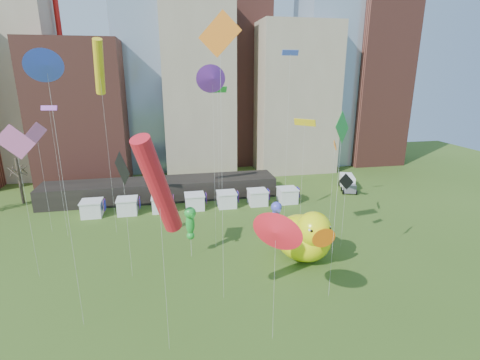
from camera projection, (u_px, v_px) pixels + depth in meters
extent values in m
cube|color=gray|center=(17.00, 69.00, 68.54)|extent=(14.00, 12.00, 42.00)
cube|color=brown|center=(82.00, 113.00, 67.47)|extent=(16.00, 14.00, 26.00)
cube|color=#8C9EB2|center=(144.00, 36.00, 73.13)|extent=(12.00, 12.00, 55.00)
cube|color=gray|center=(197.00, 89.00, 74.27)|extent=(14.00, 14.00, 34.00)
cube|color=brown|center=(239.00, 6.00, 76.96)|extent=(12.00, 12.00, 68.00)
cube|color=gray|center=(292.00, 99.00, 76.76)|extent=(16.00, 14.00, 30.00)
cube|color=#8C9EB2|center=(331.00, 55.00, 79.86)|extent=(14.00, 12.00, 48.00)
cube|color=brown|center=(374.00, 83.00, 81.59)|extent=(12.00, 12.00, 36.00)
cube|color=black|center=(162.00, 189.00, 60.22)|extent=(38.00, 6.00, 3.20)
cube|color=white|center=(92.00, 209.00, 52.83)|extent=(2.80, 2.80, 2.20)
cube|color=red|center=(105.00, 205.00, 53.03)|extent=(0.08, 1.40, 1.60)
cube|color=white|center=(128.00, 207.00, 53.78)|extent=(2.80, 2.80, 2.20)
cube|color=red|center=(140.00, 203.00, 53.98)|extent=(0.08, 1.40, 1.60)
cube|color=white|center=(162.00, 204.00, 54.73)|extent=(2.80, 2.80, 2.20)
cube|color=red|center=(174.00, 200.00, 54.93)|extent=(0.08, 1.40, 1.60)
cube|color=white|center=(195.00, 202.00, 55.68)|extent=(2.80, 2.80, 2.20)
cube|color=red|center=(206.00, 198.00, 55.88)|extent=(0.08, 1.40, 1.60)
cube|color=white|center=(227.00, 200.00, 56.63)|extent=(2.80, 2.80, 2.20)
cube|color=red|center=(238.00, 196.00, 56.83)|extent=(0.08, 1.40, 1.60)
cube|color=white|center=(257.00, 198.00, 57.58)|extent=(2.80, 2.80, 2.20)
cube|color=red|center=(268.00, 194.00, 57.78)|extent=(0.08, 1.40, 1.60)
cube|color=white|center=(287.00, 196.00, 58.53)|extent=(2.80, 2.80, 2.20)
cube|color=red|center=(298.00, 192.00, 58.73)|extent=(0.08, 1.40, 1.60)
cylinder|color=#382B21|center=(20.00, 181.00, 57.31)|extent=(0.44, 0.44, 7.50)
ellipsoid|color=#F5FF0D|center=(303.00, 237.00, 40.55)|extent=(6.82, 7.72, 4.94)
ellipsoid|color=#F5FF0D|center=(292.00, 229.00, 43.07)|extent=(1.79, 1.47, 2.00)
sphere|color=#F5FF0D|center=(314.00, 229.00, 37.98)|extent=(4.15, 4.15, 3.72)
cone|color=orange|center=(321.00, 236.00, 36.58)|extent=(2.24, 1.92, 2.04)
sphere|color=white|center=(310.00, 230.00, 36.59)|extent=(0.67, 0.67, 0.67)
sphere|color=white|center=(328.00, 227.00, 37.22)|extent=(0.67, 0.67, 0.67)
sphere|color=black|center=(312.00, 231.00, 36.31)|extent=(0.33, 0.33, 0.33)
sphere|color=black|center=(329.00, 228.00, 36.93)|extent=(0.33, 0.33, 0.33)
ellipsoid|color=white|center=(273.00, 230.00, 45.84)|extent=(2.83, 3.26, 2.18)
ellipsoid|color=white|center=(271.00, 226.00, 47.00)|extent=(0.76, 0.61, 0.88)
sphere|color=white|center=(275.00, 227.00, 44.67)|extent=(1.74, 1.74, 1.64)
cone|color=orange|center=(277.00, 229.00, 44.02)|extent=(0.95, 0.79, 0.90)
sphere|color=white|center=(273.00, 227.00, 44.12)|extent=(0.30, 0.30, 0.30)
sphere|color=white|center=(280.00, 226.00, 44.23)|extent=(0.30, 0.30, 0.30)
sphere|color=black|center=(273.00, 227.00, 43.98)|extent=(0.15, 0.15, 0.15)
sphere|color=black|center=(280.00, 227.00, 44.10)|extent=(0.15, 0.15, 0.15)
cylinder|color=silver|center=(191.00, 240.00, 40.90)|extent=(0.03, 0.03, 4.05)
ellipsoid|color=green|center=(190.00, 224.00, 40.32)|extent=(1.16, 1.03, 2.56)
sphere|color=green|center=(190.00, 213.00, 39.79)|extent=(1.56, 1.56, 1.31)
cone|color=green|center=(190.00, 215.00, 39.26)|extent=(0.63, 0.90, 0.46)
sphere|color=green|center=(191.00, 236.00, 40.79)|extent=(0.91, 0.91, 0.91)
cylinder|color=silver|center=(275.00, 230.00, 44.19)|extent=(0.03, 0.03, 3.44)
ellipsoid|color=#4548D1|center=(276.00, 217.00, 43.70)|extent=(1.03, 0.85, 2.57)
sphere|color=#4548D1|center=(276.00, 207.00, 43.17)|extent=(1.34, 1.34, 1.31)
cone|color=#4548D1|center=(278.00, 209.00, 42.63)|extent=(0.47, 0.83, 0.46)
sphere|color=#4548D1|center=(275.00, 228.00, 44.17)|extent=(0.92, 0.92, 0.92)
cube|color=white|center=(347.00, 181.00, 65.38)|extent=(3.42, 4.89, 2.22)
cube|color=#595960|center=(349.00, 188.00, 62.80)|extent=(2.44, 2.16, 1.42)
cylinder|color=black|center=(342.00, 189.00, 64.26)|extent=(0.46, 0.83, 0.80)
cylinder|color=black|center=(354.00, 189.00, 64.01)|extent=(0.46, 0.83, 0.80)
cylinder|color=black|center=(339.00, 184.00, 67.14)|extent=(0.46, 0.83, 0.80)
cylinder|color=black|center=(351.00, 184.00, 66.88)|extent=(0.46, 0.83, 0.80)
cylinder|color=silver|center=(274.00, 287.00, 27.38)|extent=(0.02, 0.02, 9.19)
cone|color=red|center=(276.00, 232.00, 26.07)|extent=(2.16, 2.26, 2.78)
cylinder|color=silver|center=(45.00, 184.00, 45.98)|extent=(0.02, 0.02, 13.25)
cube|color=pink|center=(36.00, 132.00, 44.09)|extent=(2.16, 1.50, 2.60)
cylinder|color=silver|center=(127.00, 225.00, 35.71)|extent=(0.02, 0.02, 11.59)
cube|color=black|center=(122.00, 168.00, 34.06)|extent=(1.65, 2.78, 3.21)
cylinder|color=silver|center=(219.00, 154.00, 52.06)|extent=(0.02, 0.02, 18.04)
cube|color=green|center=(217.00, 90.00, 49.49)|extent=(2.77, 1.10, 0.85)
cylinder|color=silver|center=(109.00, 155.00, 44.76)|extent=(0.02, 0.02, 20.87)
cylinder|color=yellow|center=(99.00, 67.00, 41.78)|extent=(1.94, 3.92, 6.41)
cylinder|color=silver|center=(67.00, 209.00, 27.22)|extent=(0.02, 0.02, 20.73)
cone|color=blue|center=(46.00, 65.00, 24.26)|extent=(1.45, 2.01, 2.22)
cylinder|color=silver|center=(222.00, 180.00, 30.63)|extent=(0.02, 0.02, 23.07)
cube|color=orange|center=(220.00, 34.00, 27.34)|extent=(3.18, 1.35, 3.44)
cylinder|color=silver|center=(214.00, 169.00, 40.86)|extent=(0.02, 0.02, 19.66)
cone|color=purple|center=(212.00, 79.00, 38.06)|extent=(2.52, 2.09, 2.92)
cylinder|color=silver|center=(164.00, 274.00, 25.71)|extent=(0.02, 0.02, 13.00)
cylinder|color=red|center=(158.00, 187.00, 23.85)|extent=(3.41, 4.43, 7.51)
cylinder|color=silver|center=(28.00, 213.00, 35.27)|extent=(0.02, 0.02, 14.12)
cube|color=pink|center=(15.00, 142.00, 33.26)|extent=(3.33, 0.49, 3.36)
cylinder|color=silver|center=(343.00, 215.00, 42.78)|extent=(0.02, 0.02, 8.20)
cube|color=black|center=(346.00, 182.00, 41.61)|extent=(2.02, 0.24, 2.03)
cylinder|color=silver|center=(335.00, 217.00, 31.86)|extent=(0.02, 0.02, 15.95)
cube|color=green|center=(342.00, 127.00, 29.58)|extent=(2.10, 1.82, 2.75)
cylinder|color=silver|center=(302.00, 174.00, 48.89)|extent=(0.02, 0.02, 14.06)
cube|color=yellow|center=(305.00, 122.00, 46.89)|extent=(2.41, 2.38, 0.91)
cylinder|color=silver|center=(287.00, 150.00, 43.89)|extent=(0.02, 0.02, 22.43)
cube|color=blue|center=(290.00, 53.00, 40.70)|extent=(2.00, 0.52, 0.62)
cylinder|color=silver|center=(331.00, 192.00, 45.05)|extent=(0.02, 0.02, 11.90)
cube|color=orange|center=(335.00, 145.00, 43.36)|extent=(1.38, 2.41, 0.77)
cylinder|color=silver|center=(59.00, 176.00, 44.16)|extent=(0.02, 0.02, 16.33)
cube|color=purple|center=(49.00, 108.00, 41.84)|extent=(1.87, 0.62, 0.58)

